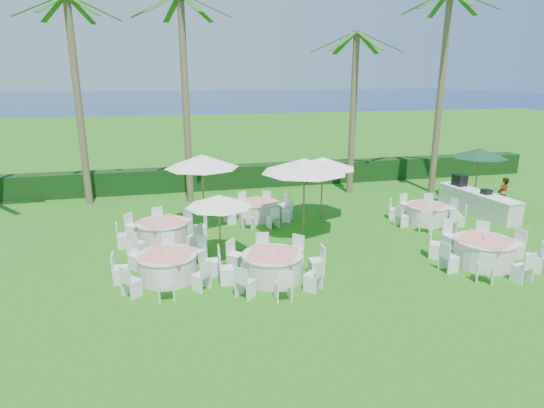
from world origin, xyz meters
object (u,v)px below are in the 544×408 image
Objects in this scene: banquet_table_e at (257,210)px; umbrella_d at (323,163)px; umbrella_a at (219,201)px; umbrella_c at (202,161)px; banquet_table_f at (427,213)px; umbrella_b at (304,165)px; banquet_table_b at (272,266)px; umbrella_green at (480,153)px; staff_person at (503,195)px; banquet_table_c at (483,251)px; banquet_table_a at (167,266)px; buffet_table at (477,201)px; banquet_table_d at (163,232)px.

umbrella_d reaches higher than banquet_table_e.
banquet_table_e is 1.08× the size of umbrella_d.
umbrella_d is at bearing 35.78° from umbrella_a.
banquet_table_e is 3.32m from umbrella_c.
umbrella_c is at bearing 170.94° from banquet_table_f.
umbrella_b is at bearing -126.51° from umbrella_d.
banquet_table_b is at bearing -120.69° from umbrella_b.
umbrella_green reaches higher than banquet_table_b.
banquet_table_f is at bearing -10.00° from staff_person.
banquet_table_c is at bearing -46.20° from banquet_table_e.
umbrella_green is (8.40, 1.25, -0.12)m from umbrella_d.
banquet_table_f is at bearing -17.22° from banquet_table_e.
umbrella_green is (13.32, 1.25, -0.40)m from umbrella_c.
banquet_table_e is at bearing 82.63° from banquet_table_b.
banquet_table_f is at bearing -9.06° from umbrella_c.
umbrella_b reaches higher than banquet_table_b.
banquet_table_a is 6.41m from banquet_table_e.
staff_person is at bearing 10.71° from umbrella_a.
banquet_table_a is 2.61m from umbrella_a.
banquet_table_c is 2.09× the size of staff_person.
umbrella_green is at bearing 55.14° from buffet_table.
banquet_table_b reaches higher than banquet_table_f.
umbrella_c reaches higher than umbrella_green.
buffet_table is (7.02, -0.73, -1.91)m from umbrella_d.
umbrella_a reaches higher than banquet_table_f.
staff_person is at bearing -12.69° from buffet_table.
banquet_table_d is 1.08× the size of banquet_table_e.
buffet_table is 1.14m from staff_person.
umbrella_d is (-4.11, 1.44, 2.03)m from banquet_table_f.
umbrella_d reaches higher than buffet_table.
banquet_table_c reaches higher than banquet_table_b.
banquet_table_c is 10.45m from umbrella_c.
umbrella_a reaches higher than banquet_table_e.
banquet_table_b is 0.99× the size of umbrella_b.
banquet_table_a is at bearing 172.87° from banquet_table_c.
umbrella_a reaches higher than staff_person.
banquet_table_d is 13.58m from buffet_table.
umbrella_a is at bearing -47.65° from banquet_table_d.
banquet_table_d is (-3.17, 3.88, 0.00)m from banquet_table_b.
banquet_table_b is 0.96× the size of banquet_table_c.
banquet_table_b is 0.75× the size of buffet_table.
banquet_table_e is (3.93, 2.02, -0.03)m from banquet_table_d.
umbrella_green is 1.62× the size of staff_person.
banquet_table_c is (6.89, -0.50, 0.02)m from banquet_table_b.
banquet_table_d is 1.25× the size of umbrella_green.
umbrella_c reaches higher than staff_person.
banquet_table_d is 1.00× the size of umbrella_b.
banquet_table_a is 13.97m from buffet_table.
banquet_table_f is at bearing -19.23° from umbrella_d.
banquet_table_e is at bearing 27.19° from banquet_table_d.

